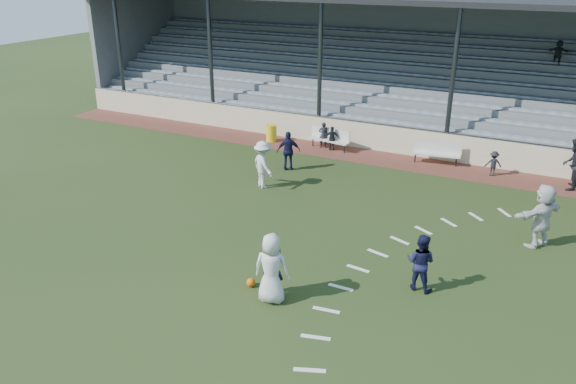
# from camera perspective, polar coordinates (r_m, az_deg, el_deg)

# --- Properties ---
(ground) EXTENTS (90.00, 90.00, 0.00)m
(ground) POSITION_cam_1_polar(r_m,az_deg,el_deg) (16.36, -3.99, -7.23)
(ground) COLOR #233314
(ground) RESTS_ON ground
(cinder_track) EXTENTS (34.00, 2.00, 0.02)m
(cinder_track) POSITION_cam_1_polar(r_m,az_deg,el_deg) (25.13, 8.29, 3.56)
(cinder_track) COLOR #572A22
(cinder_track) RESTS_ON ground
(retaining_wall) EXTENTS (34.00, 0.18, 1.20)m
(retaining_wall) POSITION_cam_1_polar(r_m,az_deg,el_deg) (25.91, 9.13, 5.47)
(retaining_wall) COLOR beige
(retaining_wall) RESTS_ON ground
(bench_left) EXTENTS (2.04, 0.76, 0.95)m
(bench_left) POSITION_cam_1_polar(r_m,az_deg,el_deg) (25.84, 4.26, 5.61)
(bench_left) COLOR silver
(bench_left) RESTS_ON cinder_track
(bench_right) EXTENTS (2.04, 0.76, 0.95)m
(bench_right) POSITION_cam_1_polar(r_m,az_deg,el_deg) (24.68, 14.89, 4.07)
(bench_right) COLOR silver
(bench_right) RESTS_ON cinder_track
(trash_bin) EXTENTS (0.50, 0.50, 0.80)m
(trash_bin) POSITION_cam_1_polar(r_m,az_deg,el_deg) (26.92, -1.70, 6.00)
(trash_bin) COLOR yellow
(trash_bin) RESTS_ON cinder_track
(football) EXTENTS (0.24, 0.24, 0.24)m
(football) POSITION_cam_1_polar(r_m,az_deg,el_deg) (15.23, -3.80, -9.15)
(football) COLOR #CA5C0B
(football) RESTS_ON ground
(player_white_lead) EXTENTS (1.01, 0.76, 1.88)m
(player_white_lead) POSITION_cam_1_polar(r_m,az_deg,el_deg) (14.21, -1.67, -7.77)
(player_white_lead) COLOR silver
(player_white_lead) RESTS_ON ground
(player_navy_lead) EXTENTS (0.66, 0.45, 1.73)m
(player_navy_lead) POSITION_cam_1_polar(r_m,az_deg,el_deg) (14.46, -1.52, -7.55)
(player_navy_lead) COLOR #131435
(player_navy_lead) RESTS_ON ground
(player_navy_mid) EXTENTS (0.82, 0.67, 1.59)m
(player_navy_mid) POSITION_cam_1_polar(r_m,az_deg,el_deg) (15.17, 13.31, -6.96)
(player_navy_mid) COLOR #131435
(player_navy_mid) RESTS_ON ground
(player_white_wing) EXTENTS (1.36, 1.22, 1.83)m
(player_white_wing) POSITION_cam_1_polar(r_m,az_deg,el_deg) (21.27, -2.55, 2.79)
(player_white_wing) COLOR silver
(player_white_wing) RESTS_ON ground
(player_navy_wing) EXTENTS (1.03, 0.84, 1.64)m
(player_navy_wing) POSITION_cam_1_polar(r_m,az_deg,el_deg) (23.08, 0.06, 4.18)
(player_navy_wing) COLOR #131435
(player_navy_wing) RESTS_ON ground
(player_white_back) EXTENTS (1.57, 1.85, 2.00)m
(player_white_back) POSITION_cam_1_polar(r_m,az_deg,el_deg) (18.48, 24.40, -2.21)
(player_white_back) COLOR silver
(player_white_back) RESTS_ON ground
(official) EXTENTS (0.89, 1.07, 1.99)m
(official) POSITION_cam_1_polar(r_m,az_deg,el_deg) (23.58, 26.99, 2.55)
(official) COLOR black
(official) RESTS_ON cinder_track
(sub_left_near) EXTENTS (0.51, 0.42, 1.21)m
(sub_left_near) POSITION_cam_1_polar(r_m,az_deg,el_deg) (25.95, 3.61, 5.80)
(sub_left_near) COLOR black
(sub_left_near) RESTS_ON cinder_track
(sub_left_far) EXTENTS (0.71, 0.46, 1.11)m
(sub_left_far) POSITION_cam_1_polar(r_m,az_deg,el_deg) (25.63, 4.51, 5.45)
(sub_left_far) COLOR black
(sub_left_far) RESTS_ON cinder_track
(sub_right) EXTENTS (0.74, 0.54, 1.02)m
(sub_right) POSITION_cam_1_polar(r_m,az_deg,el_deg) (23.98, 20.14, 2.74)
(sub_right) COLOR black
(sub_right) RESTS_ON cinder_track
(grandstand) EXTENTS (34.60, 9.00, 6.61)m
(grandstand) POSITION_cam_1_polar(r_m,az_deg,el_deg) (29.91, 12.23, 10.73)
(grandstand) COLOR slate
(grandstand) RESTS_ON ground
(penalty_arc) EXTENTS (3.89, 14.63, 0.01)m
(penalty_arc) POSITION_cam_1_polar(r_m,az_deg,el_deg) (14.95, 9.98, -10.69)
(penalty_arc) COLOR silver
(penalty_arc) RESTS_ON ground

